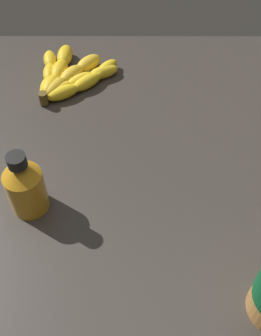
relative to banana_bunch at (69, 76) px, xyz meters
The scene contains 3 objects.
ground_plane 34.86cm from the banana_bunch, 26.70° to the left, with size 99.69×78.87×3.53cm, color #38332D.
banana_bunch is the anchor object (origin of this frame).
honey_bottle 35.90cm from the banana_bunch, ahead, with size 6.80×6.80×13.74cm.
Camera 1 is at (46.67, -0.97, 63.04)cm, focal length 43.86 mm.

